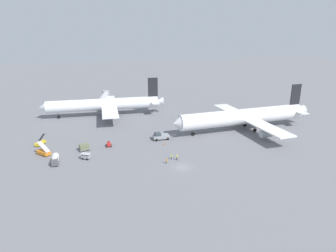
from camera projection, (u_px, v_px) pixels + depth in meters
ground_plane at (182, 167)px, 82.56m from camera, size 600.00×600.00×0.00m
airliner_at_gate_left at (105, 105)px, 130.52m from camera, size 53.37×40.49×16.13m
airliner_being_pushed at (244, 117)px, 111.83m from camera, size 55.77×45.08×16.19m
pushback_tug at (161, 136)px, 103.20m from camera, size 8.84×3.14×2.80m
gse_fuel_bowser_stubby at (55, 159)px, 84.33m from camera, size 2.08×4.94×2.40m
gse_baggage_cart_near_cluster at (86, 156)px, 87.62m from camera, size 3.15×2.79×1.71m
gse_gpu_cart_small at (109, 144)px, 96.97m from camera, size 1.66×2.15×1.90m
gse_stair_truck_yellow at (44, 152)px, 90.43m from camera, size 4.45×4.72×4.06m
gse_container_dolly_flat at (84, 147)px, 93.67m from camera, size 3.64×2.92×2.15m
gse_belt_loader_portside at (40, 143)px, 98.22m from camera, size 3.33×4.98×3.02m
ground_crew_wing_walker_right at (177, 157)px, 86.80m from camera, size 0.36×0.48×1.74m
ground_crew_ramp_agent_by_cones at (167, 161)px, 84.61m from camera, size 0.36×0.36×1.57m
ground_crew_marshaller_foreground at (171, 156)px, 87.33m from camera, size 0.36×0.36×1.73m
traffic_cone_nose_left at (165, 143)px, 99.21m from camera, size 0.44×0.44×0.60m
traffic_cone_nose_right at (163, 144)px, 98.60m from camera, size 0.44×0.44×0.60m
jet_bridge at (104, 97)px, 150.51m from camera, size 7.77×20.33×5.74m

